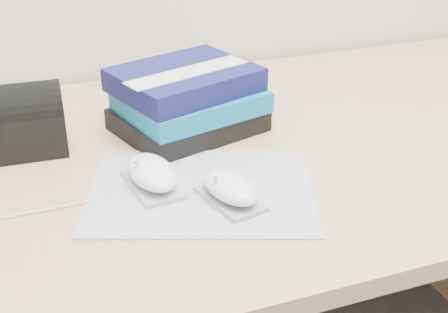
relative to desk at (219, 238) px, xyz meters
name	(u,v)px	position (x,y,z in m)	size (l,w,h in m)	color
desk	(219,238)	(0.00, 0.00, 0.00)	(1.60, 0.80, 0.73)	tan
mousepad	(201,190)	(-0.10, -0.19, 0.24)	(0.33, 0.26, 0.00)	gray
mouse_rear	(152,174)	(-0.16, -0.16, 0.26)	(0.08, 0.12, 0.05)	#ACACAF
mouse_front	(230,189)	(-0.07, -0.24, 0.26)	(0.08, 0.12, 0.05)	#9A9A9C
usb_cable	(41,210)	(-0.33, -0.17, 0.24)	(0.00, 0.00, 0.19)	white
book_stack	(188,100)	(-0.05, 0.03, 0.29)	(0.28, 0.25, 0.12)	black
pouch	(23,120)	(-0.33, 0.04, 0.29)	(0.13, 0.10, 0.12)	black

